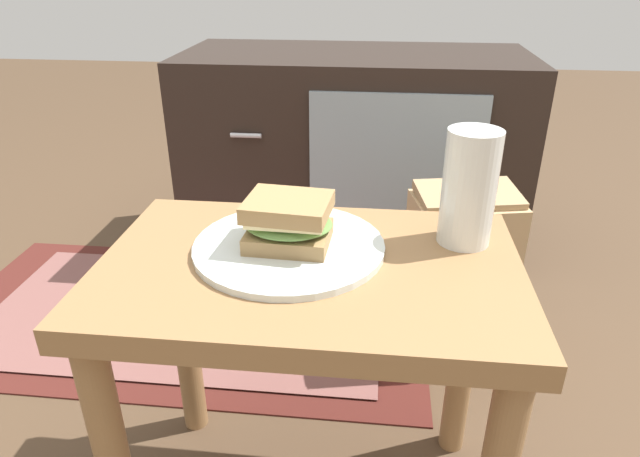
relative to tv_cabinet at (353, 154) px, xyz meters
The scene contains 7 objects.
side_table 0.95m from the tv_cabinet, 90.64° to the right, with size 0.56×0.36×0.46m.
tv_cabinet is the anchor object (origin of this frame).
area_rug 0.66m from the tv_cabinet, 130.95° to the right, with size 1.20×0.64×0.01m.
plate 0.94m from the tv_cabinet, 92.65° to the right, with size 0.26×0.26×0.01m, color silver.
sandwich_front 0.94m from the tv_cabinet, 92.65° to the right, with size 0.12×0.11×0.07m.
beer_glass 0.92m from the tv_cabinet, 77.13° to the right, with size 0.07×0.07×0.16m.
paper_bag 0.59m from the tv_cabinet, 63.54° to the right, with size 0.24×0.18×0.40m.
Camera 1 is at (0.08, -0.64, 0.83)m, focal length 31.33 mm.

